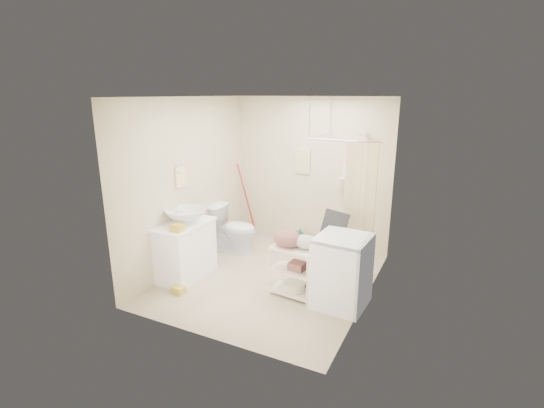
{
  "coord_description": "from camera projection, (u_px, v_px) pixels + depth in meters",
  "views": [
    {
      "loc": [
        2.36,
        -4.74,
        2.64
      ],
      "look_at": [
        -0.09,
        0.25,
        1.08
      ],
      "focal_mm": 26.0,
      "sensor_mm": 36.0,
      "label": 1
    }
  ],
  "objects": [
    {
      "name": "floor",
      "position": [
        270.0,
        279.0,
        5.81
      ],
      "size": [
        3.2,
        3.2,
        0.0
      ],
      "primitive_type": "plane",
      "color": "#BDAB8E",
      "rests_on": "ground"
    },
    {
      "name": "ceiling",
      "position": [
        270.0,
        97.0,
        5.11
      ],
      "size": [
        2.8,
        3.2,
        0.04
      ],
      "primitive_type": "cube",
      "color": "silver",
      "rests_on": "ground"
    },
    {
      "name": "wall_back",
      "position": [
        311.0,
        173.0,
        6.84
      ],
      "size": [
        2.8,
        0.04,
        2.6
      ],
      "primitive_type": "cube",
      "color": "beige",
      "rests_on": "ground"
    },
    {
      "name": "wall_front",
      "position": [
        201.0,
        228.0,
        4.08
      ],
      "size": [
        2.8,
        0.04,
        2.6
      ],
      "primitive_type": "cube",
      "color": "beige",
      "rests_on": "ground"
    },
    {
      "name": "wall_left",
      "position": [
        188.0,
        184.0,
        6.05
      ],
      "size": [
        0.04,
        3.2,
        2.6
      ],
      "primitive_type": "cube",
      "color": "beige",
      "rests_on": "ground"
    },
    {
      "name": "wall_right",
      "position": [
        371.0,
        206.0,
        4.87
      ],
      "size": [
        0.04,
        3.2,
        2.6
      ],
      "primitive_type": "cube",
      "color": "beige",
      "rests_on": "ground"
    },
    {
      "name": "vanity",
      "position": [
        186.0,
        250.0,
        5.8
      ],
      "size": [
        0.54,
        0.95,
        0.83
      ],
      "primitive_type": "cube",
      "rotation": [
        0.0,
        0.0,
        0.01
      ],
      "color": "white",
      "rests_on": "ground"
    },
    {
      "name": "sink",
      "position": [
        186.0,
        216.0,
        5.7
      ],
      "size": [
        0.62,
        0.62,
        0.21
      ],
      "primitive_type": "imported",
      "rotation": [
        0.0,
        0.0,
        0.05
      ],
      "color": "silver",
      "rests_on": "vanity"
    },
    {
      "name": "counter_basket",
      "position": [
        178.0,
        228.0,
        5.36
      ],
      "size": [
        0.18,
        0.14,
        0.1
      ],
      "primitive_type": "cube",
      "rotation": [
        0.0,
        0.0,
        0.0
      ],
      "color": "gold",
      "rests_on": "vanity"
    },
    {
      "name": "floor_basket",
      "position": [
        179.0,
        288.0,
        5.39
      ],
      "size": [
        0.27,
        0.22,
        0.13
      ],
      "primitive_type": "cube",
      "rotation": [
        0.0,
        0.0,
        -0.11
      ],
      "color": "gold",
      "rests_on": "ground"
    },
    {
      "name": "toilet",
      "position": [
        234.0,
        228.0,
        6.75
      ],
      "size": [
        0.82,
        0.49,
        0.82
      ],
      "primitive_type": "imported",
      "rotation": [
        0.0,
        0.0,
        1.61
      ],
      "color": "white",
      "rests_on": "ground"
    },
    {
      "name": "mop",
      "position": [
        245.0,
        200.0,
        7.46
      ],
      "size": [
        0.14,
        0.14,
        1.4
      ],
      "primitive_type": null,
      "rotation": [
        0.0,
        0.0,
        -0.04
      ],
      "color": "#B42218",
      "rests_on": "ground"
    },
    {
      "name": "potted_plant_a",
      "position": [
        299.0,
        238.0,
        7.0
      ],
      "size": [
        0.17,
        0.12,
        0.33
      ],
      "primitive_type": "imported",
      "rotation": [
        0.0,
        0.0,
        -0.0
      ],
      "color": "brown",
      "rests_on": "ground"
    },
    {
      "name": "potted_plant_b",
      "position": [
        317.0,
        241.0,
        6.91
      ],
      "size": [
        0.16,
        0.14,
        0.29
      ],
      "primitive_type": "imported",
      "rotation": [
        0.0,
        0.0,
        -0.04
      ],
      "color": "brown",
      "rests_on": "ground"
    },
    {
      "name": "hanging_towel",
      "position": [
        302.0,
        162.0,
        6.84
      ],
      "size": [
        0.28,
        0.03,
        0.42
      ],
      "primitive_type": "cube",
      "color": "beige",
      "rests_on": "wall_back"
    },
    {
      "name": "towel_ring",
      "position": [
        180.0,
        175.0,
        5.83
      ],
      "size": [
        0.04,
        0.22,
        0.34
      ],
      "primitive_type": null,
      "color": "#FEE696",
      "rests_on": "wall_left"
    },
    {
      "name": "tp_holder",
      "position": [
        195.0,
        219.0,
        6.24
      ],
      "size": [
        0.08,
        0.12,
        0.14
      ],
      "primitive_type": null,
      "color": "white",
      "rests_on": "wall_left"
    },
    {
      "name": "shower",
      "position": [
        349.0,
        200.0,
        6.08
      ],
      "size": [
        1.1,
        1.1,
        2.1
      ],
      "primitive_type": null,
      "color": "white",
      "rests_on": "ground"
    },
    {
      "name": "shampoo_bottle_a",
      "position": [
        346.0,
        169.0,
        6.46
      ],
      "size": [
        0.09,
        0.09,
        0.24
      ],
      "primitive_type": "imported",
      "rotation": [
        0.0,
        0.0,
        -0.01
      ],
      "color": "white",
      "rests_on": "shower"
    },
    {
      "name": "shampoo_bottle_b",
      "position": [
        349.0,
        172.0,
        6.47
      ],
      "size": [
        0.1,
        0.1,
        0.17
      ],
      "primitive_type": "imported",
      "rotation": [
        0.0,
        0.0,
        -0.34
      ],
      "color": "#47569F",
      "rests_on": "shower"
    },
    {
      "name": "washing_machine",
      "position": [
        342.0,
        271.0,
        5.0
      ],
      "size": [
        0.67,
        0.7,
        0.93
      ],
      "primitive_type": "cube",
      "rotation": [
        0.0,
        0.0,
        -0.06
      ],
      "color": "white",
      "rests_on": "ground"
    },
    {
      "name": "laundry_rack",
      "position": [
        294.0,
        266.0,
        5.26
      ],
      "size": [
        0.63,
        0.41,
        0.82
      ],
      "primitive_type": null,
      "rotation": [
        0.0,
        0.0,
        -0.1
      ],
      "color": "white",
      "rests_on": "ground"
    },
    {
      "name": "ironing_board",
      "position": [
        327.0,
        252.0,
        5.29
      ],
      "size": [
        0.34,
        0.1,
        1.18
      ],
      "primitive_type": null,
      "rotation": [
        0.0,
        0.0,
        -0.02
      ],
      "color": "black",
      "rests_on": "ground"
    }
  ]
}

